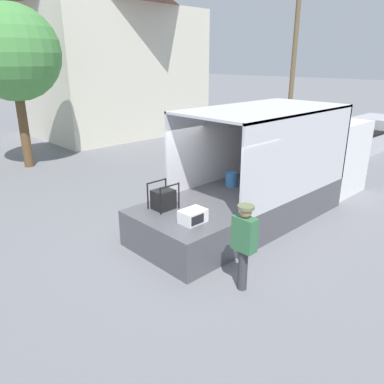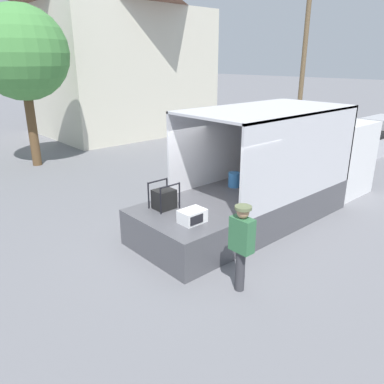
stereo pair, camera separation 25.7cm
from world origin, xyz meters
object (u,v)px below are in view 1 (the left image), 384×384
(street_tree, at_px, (13,54))
(portable_generator, at_px, (164,199))
(pickup_truck_silver, at_px, (370,135))
(worker_person, at_px, (244,239))
(box_truck, at_px, (292,172))
(utility_pole, at_px, (295,49))
(microwave, at_px, (193,216))

(street_tree, bearing_deg, portable_generator, -91.68)
(pickup_truck_silver, xyz_separation_m, street_tree, (-13.85, 7.97, 3.74))
(worker_person, relative_size, street_tree, 0.28)
(portable_generator, height_order, worker_person, worker_person)
(box_truck, distance_m, street_tree, 10.98)
(box_truck, bearing_deg, utility_pole, 33.12)
(microwave, bearing_deg, box_truck, 6.07)
(box_truck, height_order, utility_pole, utility_pole)
(portable_generator, xyz_separation_m, street_tree, (0.26, 8.99, 3.23))
(box_truck, relative_size, utility_pole, 0.74)
(pickup_truck_silver, bearing_deg, portable_generator, -175.86)
(microwave, height_order, portable_generator, portable_generator)
(portable_generator, distance_m, pickup_truck_silver, 14.16)
(box_truck, relative_size, worker_person, 3.92)
(portable_generator, relative_size, pickup_truck_silver, 0.11)
(portable_generator, distance_m, utility_pole, 17.33)
(portable_generator, bearing_deg, worker_person, -94.07)
(street_tree, bearing_deg, pickup_truck_silver, -29.94)
(box_truck, xyz_separation_m, portable_generator, (-4.54, 0.54, 0.15))
(worker_person, bearing_deg, microwave, 85.43)
(box_truck, distance_m, worker_person, 5.11)
(pickup_truck_silver, xyz_separation_m, utility_pole, (1.48, 5.65, 4.09))
(portable_generator, distance_m, street_tree, 9.56)
(box_truck, height_order, street_tree, street_tree)
(box_truck, relative_size, pickup_truck_silver, 1.19)
(worker_person, distance_m, pickup_truck_silver, 14.72)
(box_truck, relative_size, microwave, 12.19)
(worker_person, xyz_separation_m, pickup_truck_silver, (14.29, 3.53, -0.46))
(box_truck, bearing_deg, street_tree, 114.13)
(worker_person, xyz_separation_m, utility_pole, (15.77, 9.18, 3.63))
(box_truck, relative_size, street_tree, 1.09)
(pickup_truck_silver, bearing_deg, street_tree, 150.06)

